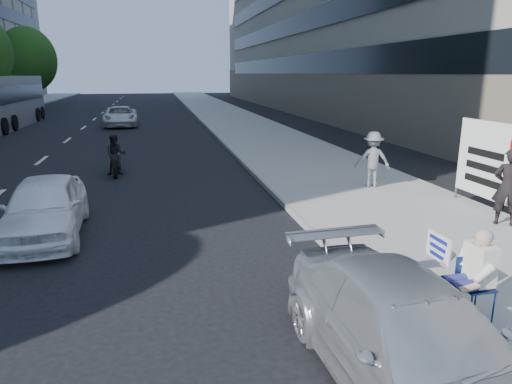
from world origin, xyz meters
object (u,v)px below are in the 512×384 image
object	(u,v)px
jogger	(372,159)
white_sedan_far	(120,116)
pedestrian_woman	(508,187)
motorcycle	(116,157)
seated_protester	(469,270)
parked_sedan	(410,341)
white_sedan_near	(45,207)
protest_banner	(500,163)
bus	(2,102)

from	to	relation	value
jogger	white_sedan_far	size ratio (longest dim) A/B	0.35
white_sedan_far	pedestrian_woman	bearing A→B (deg)	-69.75
jogger	white_sedan_far	world-z (taller)	jogger
white_sedan_far	motorcycle	size ratio (longest dim) A/B	2.33
seated_protester	motorcycle	xyz separation A→B (m)	(-5.53, 11.50, -0.24)
seated_protester	parked_sedan	xyz separation A→B (m)	(-1.49, -1.04, -0.24)
pedestrian_woman	parked_sedan	world-z (taller)	pedestrian_woman
parked_sedan	white_sedan_near	bearing A→B (deg)	126.47
protest_banner	motorcycle	world-z (taller)	protest_banner
white_sedan_far	bus	bearing A→B (deg)	169.37
motorcycle	pedestrian_woman	bearing A→B (deg)	-43.24
seated_protester	parked_sedan	world-z (taller)	seated_protester
protest_banner	parked_sedan	size ratio (longest dim) A/B	0.70
seated_protester	white_sedan_far	xyz separation A→B (m)	(-6.43, 27.42, -0.21)
pedestrian_woman	protest_banner	world-z (taller)	protest_banner
parked_sedan	white_sedan_far	size ratio (longest dim) A/B	0.92
seated_protester	pedestrian_woman	world-z (taller)	pedestrian_woman
protest_banner	parked_sedan	distance (m)	7.54
protest_banner	white_sedan_near	size ratio (longest dim) A/B	0.79
white_sedan_far	bus	xyz separation A→B (m)	(-7.54, 1.11, 0.98)
white_sedan_far	motorcycle	bearing A→B (deg)	-89.01
motorcycle	white_sedan_far	bearing A→B (deg)	91.81
seated_protester	protest_banner	bearing A→B (deg)	47.11
parked_sedan	white_sedan_far	xyz separation A→B (m)	(-4.94, 28.47, 0.03)
pedestrian_woman	bus	xyz separation A→B (m)	(-17.48, 25.13, 0.61)
protest_banner	white_sedan_near	world-z (taller)	protest_banner
bus	jogger	bearing A→B (deg)	-52.30
white_sedan_near	motorcycle	bearing A→B (deg)	77.75
parked_sedan	bus	size ratio (longest dim) A/B	0.36
seated_protester	white_sedan_far	size ratio (longest dim) A/B	0.27
jogger	white_sedan_near	world-z (taller)	jogger
seated_protester	parked_sedan	distance (m)	1.83
seated_protester	white_sedan_near	size ratio (longest dim) A/B	0.34
bus	pedestrian_woman	bearing A→B (deg)	-54.85
seated_protester	white_sedan_far	world-z (taller)	seated_protester
seated_protester	jogger	distance (m)	7.70
jogger	white_sedan_near	bearing A→B (deg)	24.47
pedestrian_woman	jogger	bearing A→B (deg)	-35.57
protest_banner	white_sedan_far	distance (m)	25.43
jogger	seated_protester	bearing A→B (deg)	84.25
pedestrian_woman	motorcycle	xyz separation A→B (m)	(-9.04, 8.09, -0.39)
jogger	bus	bearing A→B (deg)	-41.81
jogger	protest_banner	distance (m)	3.64
jogger	motorcycle	size ratio (longest dim) A/B	0.82
jogger	white_sedan_far	xyz separation A→B (m)	(-8.62, 20.04, -0.32)
jogger	motorcycle	xyz separation A→B (m)	(-7.73, 4.12, -0.35)
white_sedan_near	motorcycle	size ratio (longest dim) A/B	1.90
white_sedan_far	motorcycle	xyz separation A→B (m)	(0.90, -15.92, -0.02)
white_sedan_near	white_sedan_far	bearing A→B (deg)	86.74
parked_sedan	jogger	bearing A→B (deg)	64.05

